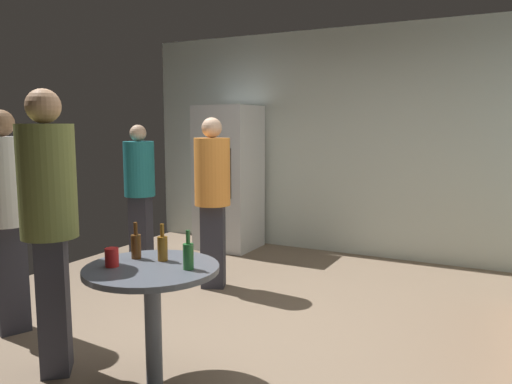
{
  "coord_description": "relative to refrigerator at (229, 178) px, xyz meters",
  "views": [
    {
      "loc": [
        1.85,
        -3.27,
        1.56
      ],
      "look_at": [
        0.1,
        0.12,
        1.06
      ],
      "focal_mm": 35.34,
      "sensor_mm": 36.0,
      "label": 1
    }
  ],
  "objects": [
    {
      "name": "person_in_white_shirt",
      "position": [
        -0.12,
        -3.05,
        0.08
      ],
      "size": [
        0.45,
        0.45,
        1.67
      ],
      "rotation": [
        0.0,
        0.0,
        -0.4
      ],
      "color": "#2D2D38",
      "rests_on": "ground_plane"
    },
    {
      "name": "beer_bottle_amber",
      "position": [
        1.32,
        -3.05,
        -0.08
      ],
      "size": [
        0.06,
        0.06,
        0.23
      ],
      "color": "#8C5919",
      "rests_on": "foreground_table"
    },
    {
      "name": "foreground_table",
      "position": [
        1.33,
        -3.18,
        -0.27
      ],
      "size": [
        0.8,
        0.8,
        0.73
      ],
      "color": "#4C515B",
      "rests_on": "ground_plane"
    },
    {
      "name": "ground_plane",
      "position": [
        1.36,
        -2.2,
        -0.95
      ],
      "size": [
        5.2,
        5.2,
        0.1
      ],
      "primitive_type": "cube",
      "color": "#7A6651"
    },
    {
      "name": "plastic_cup_red",
      "position": [
        1.13,
        -3.29,
        -0.11
      ],
      "size": [
        0.08,
        0.08,
        0.11
      ],
      "primitive_type": "cylinder",
      "color": "red",
      "rests_on": "foreground_table"
    },
    {
      "name": "person_in_olive_shirt",
      "position": [
        0.69,
        -3.35,
        0.15
      ],
      "size": [
        0.48,
        0.48,
        1.78
      ],
      "rotation": [
        0.0,
        0.0,
        0.7
      ],
      "color": "#2D2D38",
      "rests_on": "ground_plane"
    },
    {
      "name": "wall_back",
      "position": [
        1.36,
        0.43,
        0.45
      ],
      "size": [
        5.32,
        0.06,
        2.7
      ],
      "primitive_type": "cube",
      "color": "beige",
      "rests_on": "ground_plane"
    },
    {
      "name": "refrigerator",
      "position": [
        0.0,
        0.0,
        0.0
      ],
      "size": [
        0.7,
        0.68,
        1.8
      ],
      "color": "silver",
      "rests_on": "ground_plane"
    },
    {
      "name": "person_in_orange_shirt",
      "position": [
        0.67,
        -1.45,
        0.05
      ],
      "size": [
        0.44,
        0.44,
        1.63
      ],
      "rotation": [
        0.0,
        0.0,
        -1.19
      ],
      "color": "#2D2D38",
      "rests_on": "ground_plane"
    },
    {
      "name": "person_in_teal_shirt",
      "position": [
        -0.51,
        -1.09,
        0.01
      ],
      "size": [
        0.4,
        0.4,
        1.57
      ],
      "rotation": [
        0.0,
        0.0,
        -1.39
      ],
      "color": "#2D2D38",
      "rests_on": "ground_plane"
    },
    {
      "name": "beer_bottle_green",
      "position": [
        1.56,
        -3.13,
        -0.08
      ],
      "size": [
        0.06,
        0.06,
        0.23
      ],
      "color": "#26662D",
      "rests_on": "foreground_table"
    },
    {
      "name": "beer_bottle_brown",
      "position": [
        1.14,
        -3.08,
        -0.08
      ],
      "size": [
        0.06,
        0.06,
        0.23
      ],
      "color": "#593314",
      "rests_on": "foreground_table"
    }
  ]
}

